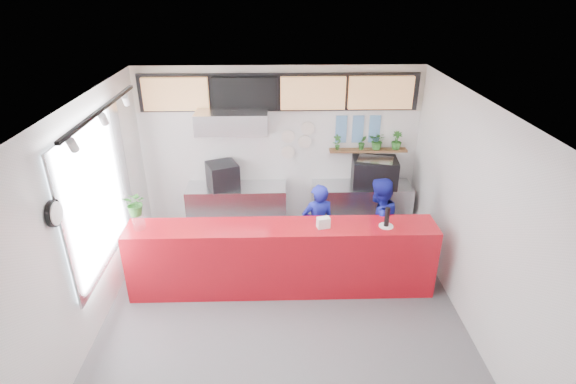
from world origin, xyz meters
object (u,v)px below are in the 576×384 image
(staff_center, at_px, (318,226))
(pepper_mill, at_px, (387,217))
(staff_right, at_px, (377,225))
(panini_oven, at_px, (223,175))
(espresso_machine, at_px, (374,172))
(service_counter, at_px, (282,258))

(staff_center, height_order, pepper_mill, staff_center)
(pepper_mill, bearing_deg, staff_center, 142.55)
(staff_right, xyz_separation_m, pepper_mill, (-0.01, -0.57, 0.46))
(panini_oven, xyz_separation_m, pepper_mill, (2.53, -1.85, 0.13))
(espresso_machine, distance_m, pepper_mill, 1.87)
(espresso_machine, bearing_deg, staff_center, -129.15)
(service_counter, bearing_deg, espresso_machine, 46.62)
(service_counter, height_order, espresso_machine, espresso_machine)
(service_counter, relative_size, staff_center, 3.10)
(panini_oven, bearing_deg, staff_right, -49.05)
(panini_oven, distance_m, staff_right, 2.87)
(service_counter, distance_m, pepper_mill, 1.66)
(service_counter, distance_m, panini_oven, 2.15)
(espresso_machine, bearing_deg, panini_oven, -175.17)
(staff_center, height_order, staff_right, staff_right)
(service_counter, relative_size, staff_right, 2.83)
(staff_center, relative_size, pepper_mill, 5.07)
(staff_right, relative_size, pepper_mill, 5.56)
(staff_center, bearing_deg, espresso_machine, -144.32)
(espresso_machine, xyz_separation_m, staff_right, (-0.19, -1.28, -0.36))
(panini_oven, relative_size, espresso_machine, 0.64)
(staff_center, distance_m, pepper_mill, 1.27)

